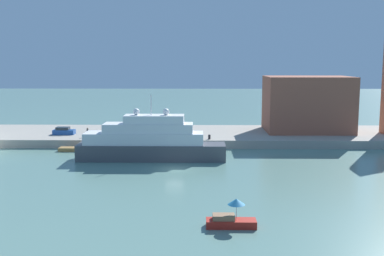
{
  "coord_description": "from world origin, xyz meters",
  "views": [
    {
      "loc": [
        3.66,
        -64.94,
        15.31
      ],
      "look_at": [
        2.42,
        6.0,
        5.15
      ],
      "focal_mm": 43.51,
      "sensor_mm": 36.0,
      "label": 1
    }
  ],
  "objects_px": {
    "small_motorboat": "(231,218)",
    "person_figure": "(88,133)",
    "large_yacht": "(149,142)",
    "parked_car": "(64,131)",
    "harbor_building": "(307,104)",
    "work_barge": "(73,149)",
    "mooring_bollard": "(209,137)"
  },
  "relations": [
    {
      "from": "person_figure",
      "to": "mooring_bollard",
      "type": "xyz_separation_m",
      "value": [
        22.46,
        -2.09,
        -0.42
      ]
    },
    {
      "from": "parked_car",
      "to": "mooring_bollard",
      "type": "distance_m",
      "value": 28.3
    },
    {
      "from": "harbor_building",
      "to": "person_figure",
      "type": "bearing_deg",
      "value": -169.06
    },
    {
      "from": "harbor_building",
      "to": "parked_car",
      "type": "distance_m",
      "value": 48.02
    },
    {
      "from": "large_yacht",
      "to": "harbor_building",
      "type": "xyz_separation_m",
      "value": [
        29.32,
        20.96,
        4.12
      ]
    },
    {
      "from": "large_yacht",
      "to": "mooring_bollard",
      "type": "distance_m",
      "value": 14.43
    },
    {
      "from": "harbor_building",
      "to": "mooring_bollard",
      "type": "height_order",
      "value": "harbor_building"
    },
    {
      "from": "large_yacht",
      "to": "small_motorboat",
      "type": "bearing_deg",
      "value": -70.13
    },
    {
      "from": "small_motorboat",
      "to": "mooring_bollard",
      "type": "height_order",
      "value": "small_motorboat"
    },
    {
      "from": "mooring_bollard",
      "to": "parked_car",
      "type": "bearing_deg",
      "value": 169.27
    },
    {
      "from": "large_yacht",
      "to": "parked_car",
      "type": "height_order",
      "value": "large_yacht"
    },
    {
      "from": "large_yacht",
      "to": "small_motorboat",
      "type": "xyz_separation_m",
      "value": [
        10.85,
        -30.01,
        -1.97
      ]
    },
    {
      "from": "large_yacht",
      "to": "harbor_building",
      "type": "height_order",
      "value": "harbor_building"
    },
    {
      "from": "parked_car",
      "to": "person_figure",
      "type": "height_order",
      "value": "person_figure"
    },
    {
      "from": "small_motorboat",
      "to": "harbor_building",
      "type": "height_order",
      "value": "harbor_building"
    },
    {
      "from": "large_yacht",
      "to": "mooring_bollard",
      "type": "relative_size",
      "value": 28.27
    },
    {
      "from": "small_motorboat",
      "to": "parked_car",
      "type": "distance_m",
      "value": 54.41
    },
    {
      "from": "work_barge",
      "to": "parked_car",
      "type": "distance_m",
      "value": 10.18
    },
    {
      "from": "large_yacht",
      "to": "person_figure",
      "type": "xyz_separation_m",
      "value": [
        -12.85,
        12.8,
        -0.52
      ]
    },
    {
      "from": "large_yacht",
      "to": "small_motorboat",
      "type": "height_order",
      "value": "large_yacht"
    },
    {
      "from": "harbor_building",
      "to": "parked_car",
      "type": "bearing_deg",
      "value": -174.02
    },
    {
      "from": "parked_car",
      "to": "work_barge",
      "type": "bearing_deg",
      "value": -64.87
    },
    {
      "from": "small_motorboat",
      "to": "harbor_building",
      "type": "distance_m",
      "value": 54.55
    },
    {
      "from": "harbor_building",
      "to": "work_barge",
      "type": "bearing_deg",
      "value": -162.01
    },
    {
      "from": "small_motorboat",
      "to": "mooring_bollard",
      "type": "xyz_separation_m",
      "value": [
        -1.23,
        40.72,
        1.04
      ]
    },
    {
      "from": "small_motorboat",
      "to": "mooring_bollard",
      "type": "distance_m",
      "value": 40.75
    },
    {
      "from": "large_yacht",
      "to": "parked_car",
      "type": "distance_m",
      "value": 24.23
    },
    {
      "from": "work_barge",
      "to": "mooring_bollard",
      "type": "relative_size",
      "value": 5.93
    },
    {
      "from": "harbor_building",
      "to": "mooring_bollard",
      "type": "distance_m",
      "value": 22.77
    },
    {
      "from": "harbor_building",
      "to": "person_figure",
      "type": "distance_m",
      "value": 43.2
    },
    {
      "from": "parked_car",
      "to": "mooring_bollard",
      "type": "height_order",
      "value": "parked_car"
    },
    {
      "from": "small_motorboat",
      "to": "person_figure",
      "type": "bearing_deg",
      "value": 118.96
    }
  ]
}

